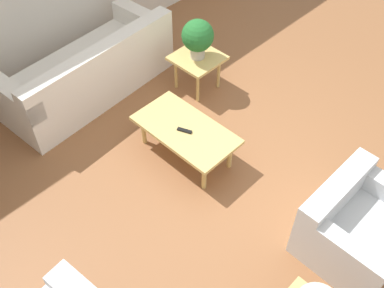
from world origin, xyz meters
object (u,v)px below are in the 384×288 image
(armchair, at_px, (356,226))
(potted_plant, at_px, (198,37))
(coffee_table, at_px, (185,131))
(side_table_plant, at_px, (197,61))
(sofa, at_px, (89,73))

(armchair, relative_size, potted_plant, 1.98)
(coffee_table, relative_size, side_table_plant, 2.01)
(side_table_plant, height_order, potted_plant, potted_plant)
(coffee_table, bearing_deg, armchair, -171.73)
(potted_plant, bearing_deg, coffee_table, 127.50)
(coffee_table, distance_m, side_table_plant, 1.17)
(sofa, bearing_deg, side_table_plant, 134.61)
(armchair, relative_size, coffee_table, 0.87)
(armchair, height_order, coffee_table, armchair)
(armchair, height_order, side_table_plant, armchair)
(coffee_table, xyz_separation_m, side_table_plant, (0.71, -0.92, 0.05))
(armchair, distance_m, coffee_table, 1.91)
(sofa, relative_size, potted_plant, 4.52)
(coffee_table, bearing_deg, potted_plant, -52.50)
(coffee_table, height_order, potted_plant, potted_plant)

